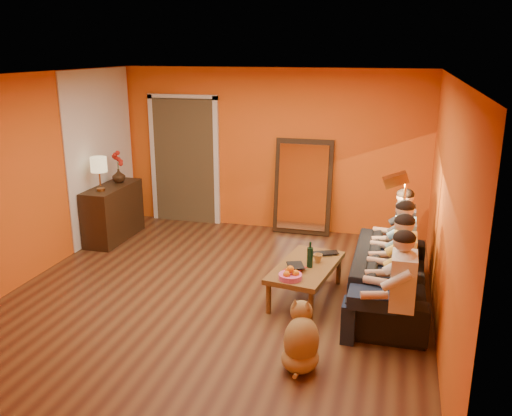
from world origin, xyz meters
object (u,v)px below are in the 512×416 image
(person_mid_right, at_px, (403,251))
(tumbler, at_px, (318,258))
(person_far_right, at_px, (404,236))
(mirror_frame, at_px, (303,187))
(sofa, at_px, (390,277))
(vase, at_px, (119,176))
(wine_bottle, at_px, (310,255))
(person_far_left, at_px, (402,290))
(sideboard, at_px, (113,213))
(floor_lamp, at_px, (402,233))
(table_lamp, at_px, (99,174))
(person_mid_left, at_px, (403,269))
(laptop, at_px, (326,255))
(coffee_table, at_px, (306,281))
(dog, at_px, (302,336))

(person_mid_right, xyz_separation_m, tumbler, (-0.98, -0.14, -0.14))
(person_far_right, bearing_deg, mirror_frame, 135.28)
(sofa, xyz_separation_m, vase, (-4.24, 1.38, 0.64))
(wine_bottle, xyz_separation_m, tumbler, (0.07, 0.17, -0.10))
(mirror_frame, height_order, person_far_left, mirror_frame)
(tumbler, bearing_deg, sideboard, 160.87)
(sofa, xyz_separation_m, floor_lamp, (0.10, 0.42, 0.41))
(table_lamp, distance_m, person_mid_left, 4.58)
(table_lamp, xyz_separation_m, tumbler, (3.39, -0.88, -0.63))
(sideboard, height_order, sofa, sideboard)
(table_lamp, height_order, person_far_left, table_lamp)
(sideboard, distance_m, wine_bottle, 3.59)
(person_mid_right, xyz_separation_m, person_far_right, (0.00, 0.55, 0.00))
(mirror_frame, xyz_separation_m, laptop, (0.66, -2.03, -0.33))
(mirror_frame, relative_size, coffee_table, 1.25)
(person_mid_left, distance_m, vase, 4.75)
(mirror_frame, distance_m, person_mid_left, 3.10)
(sideboard, bearing_deg, coffee_table, -21.62)
(person_far_left, height_order, laptop, person_far_left)
(vase, bearing_deg, person_mid_right, -16.38)
(dog, bearing_deg, mirror_frame, 86.48)
(sideboard, height_order, person_far_right, person_far_right)
(coffee_table, xyz_separation_m, wine_bottle, (0.05, -0.05, 0.37))
(coffee_table, height_order, vase, vase)
(dog, height_order, person_far_left, person_far_left)
(wine_bottle, bearing_deg, table_lamp, 162.51)
(sideboard, xyz_separation_m, coffee_table, (3.27, -1.30, -0.21))
(sideboard, xyz_separation_m, vase, (0.00, 0.25, 0.53))
(person_far_right, relative_size, tumbler, 11.12)
(sideboard, relative_size, sofa, 0.55)
(sofa, height_order, person_far_left, person_far_left)
(floor_lamp, bearing_deg, person_far_right, 75.99)
(person_far_left, relative_size, person_mid_left, 1.00)
(person_mid_right, bearing_deg, sideboard, 166.68)
(person_mid_left, bearing_deg, mirror_frame, 120.67)
(sofa, bearing_deg, tumbler, 92.86)
(tumbler, bearing_deg, mirror_frame, 104.96)
(mirror_frame, xyz_separation_m, person_mid_left, (1.58, -2.66, -0.15))
(laptop, bearing_deg, person_mid_right, -29.28)
(dog, height_order, person_mid_right, person_mid_right)
(dog, relative_size, tumbler, 5.84)
(sideboard, relative_size, person_far_left, 0.97)
(vase, bearing_deg, dog, -40.78)
(person_far_left, bearing_deg, wine_bottle, 143.04)
(person_mid_right, xyz_separation_m, vase, (-4.37, 1.28, 0.35))
(person_far_left, distance_m, wine_bottle, 1.31)
(coffee_table, distance_m, person_mid_right, 1.20)
(floor_lamp, relative_size, person_far_right, 1.18)
(coffee_table, bearing_deg, person_far_right, 45.53)
(floor_lamp, distance_m, person_far_right, 0.26)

